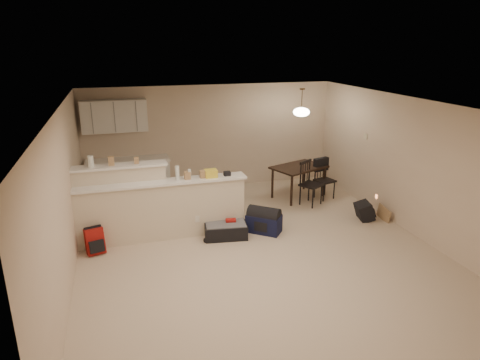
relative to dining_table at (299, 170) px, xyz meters
name	(u,v)px	position (x,y,z in m)	size (l,w,h in m)	color
room	(258,181)	(-1.74, -2.20, 0.60)	(7.00, 7.02, 2.50)	beige
breakfast_bar	(148,207)	(-3.50, -1.22, -0.04)	(3.08, 0.58, 1.39)	beige
upper_cabinets	(114,116)	(-3.94, 1.12, 1.25)	(1.40, 0.34, 0.70)	white
kitchen_counter	(129,180)	(-3.74, 0.99, -0.20)	(1.80, 0.60, 0.90)	white
thermostat	(366,136)	(1.24, -0.65, 0.85)	(0.02, 0.12, 0.12)	beige
jar	(91,161)	(-4.40, -1.08, 0.84)	(0.10, 0.10, 0.20)	silver
cereal_box	(111,161)	(-4.06, -1.08, 0.82)	(0.10, 0.07, 0.16)	#A78156
small_box	(136,160)	(-3.63, -1.08, 0.80)	(0.08, 0.06, 0.12)	#A78156
bottle_a	(177,173)	(-2.95, -1.30, 0.57)	(0.07, 0.07, 0.26)	silver
bottle_b	(189,174)	(-2.73, -1.30, 0.53)	(0.06, 0.06, 0.18)	silver
bag_lump	(211,173)	(-2.34, -1.30, 0.51)	(0.22, 0.18, 0.14)	#A78156
pouch	(227,174)	(-2.03, -1.30, 0.48)	(0.12, 0.10, 0.08)	#A78156
extra_item_x	(187,175)	(-2.77, -1.30, 0.51)	(0.11, 0.10, 0.14)	#A78156
extra_item_y	(203,174)	(-2.48, -1.30, 0.51)	(0.12, 0.10, 0.14)	#A78156
dining_table	(299,170)	(0.00, 0.00, 0.00)	(1.39, 1.16, 0.74)	black
pendant_lamp	(301,112)	(0.00, 0.00, 1.34)	(0.36, 0.36, 0.62)	brown
dining_chair_near	(311,183)	(0.07, -0.52, -0.16)	(0.43, 0.41, 0.98)	black
dining_chair_far	(325,179)	(0.55, -0.24, -0.20)	(0.40, 0.38, 0.91)	black
suitcase	(226,230)	(-2.15, -1.59, -0.52)	(0.76, 0.50, 0.26)	black
red_backpack	(95,241)	(-4.44, -1.59, -0.43)	(0.30, 0.19, 0.45)	maroon
navy_duffel	(264,223)	(-1.40, -1.59, -0.48)	(0.63, 0.34, 0.34)	#101535
black_daypack	(364,211)	(0.76, -1.59, -0.48)	(0.39, 0.28, 0.34)	black
cardboard_sheet	(384,214)	(1.11, -1.76, -0.50)	(0.38, 0.02, 0.29)	#A78156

